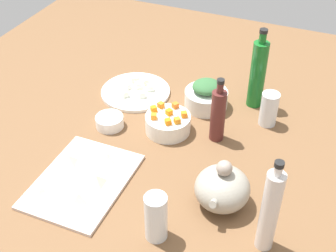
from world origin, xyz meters
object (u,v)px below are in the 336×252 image
bowl_carrots (168,123)px  cutting_board (82,181)px  teapot (222,188)px  drinking_glass_0 (156,217)px  drinking_glass_1 (269,109)px  plate_tofu (136,92)px  bottle_1 (270,211)px  bottle_2 (218,114)px  bowl_small_side (110,122)px  bowl_greens (206,99)px  bottle_0 (258,73)px

bowl_carrots → cutting_board: bearing=-23.1°
cutting_board → teapot: 39.92cm
drinking_glass_0 → drinking_glass_1: size_ratio=1.18×
plate_tofu → bottle_1: 76.77cm
drinking_glass_0 → bowl_carrots: bearing=-161.2°
plate_tofu → bottle_2: bearing=69.5°
cutting_board → plate_tofu: plate_tofu is taller
bowl_small_side → bowl_carrots: bearing=106.0°
cutting_board → plate_tofu: (-46.82, -5.90, 0.10)cm
teapot → drinking_glass_0: teapot is taller
teapot → drinking_glass_0: size_ratio=1.21×
cutting_board → drinking_glass_0: (9.07, 27.07, 6.36)cm
bottle_1 → drinking_glass_0: 27.32cm
cutting_board → bottle_1: bottle_1 is taller
bowl_greens → drinking_glass_1: (1.18, 21.91, 2.67)cm
bowl_greens → bottle_1: bearing=32.9°
cutting_board → bowl_small_side: bowl_small_side is taller
bowl_greens → bowl_carrots: (17.51, -6.93, -0.26)cm
drinking_glass_1 → drinking_glass_0: bearing=-14.9°
bowl_carrots → bottle_2: bearing=99.1°
cutting_board → bowl_carrots: bearing=156.9°
bowl_small_side → drinking_glass_0: drinking_glass_0 is taller
bowl_greens → drinking_glass_1: 22.10cm
bowl_carrots → bottle_1: (32.66, 39.36, 9.51)cm
bowl_carrots → drinking_glass_1: 33.27cm
cutting_board → bottle_1: size_ratio=1.17×
bowl_small_side → drinking_glass_1: bearing=114.6°
bowl_greens → bottle_0: size_ratio=0.52×
bowl_greens → drinking_glass_1: bearing=86.9°
bowl_carrots → drinking_glass_1: size_ratio=1.26×
plate_tofu → bottle_0: 44.09cm
drinking_glass_0 → plate_tofu: bearing=-149.5°
cutting_board → bowl_carrots: bowl_carrots is taller
bottle_2 → bowl_small_side: bearing=-77.1°
plate_tofu → bottle_0: bearing=103.5°
bottle_1 → drinking_glass_1: bottle_1 is taller
teapot → bowl_carrots: bearing=-132.9°
bowl_small_side → drinking_glass_1: drinking_glass_1 is taller
plate_tofu → teapot: 59.73cm
plate_tofu → bowl_small_side: bearing=2.0°
bowl_carrots → bottle_2: (-2.50, 15.66, 6.41)cm
bottle_0 → bottle_1: bottle_0 is taller
bowl_greens → drinking_glass_1: drinking_glass_1 is taller
bowl_carrots → drinking_glass_0: drinking_glass_0 is taller
bowl_carrots → bottle_0: bearing=139.1°
plate_tofu → bottle_1: bearing=50.6°
bottle_1 → drinking_glass_1: size_ratio=2.38×
bowl_greens → bowl_small_side: size_ratio=1.62×
plate_tofu → bottle_2: 38.24cm
bottle_1 → teapot: bearing=-122.9°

